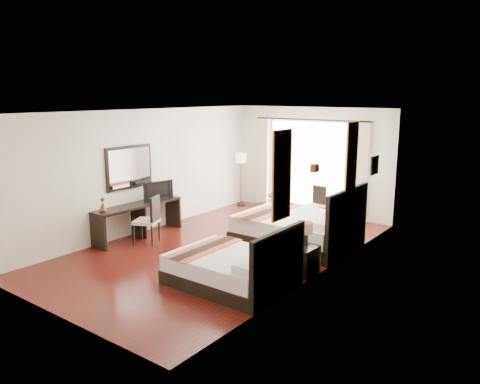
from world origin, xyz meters
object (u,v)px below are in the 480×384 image
Objects in this scene: nightstand at (303,260)px; window_chair at (315,212)px; bed_far at (299,229)px; bed_near at (234,268)px; table_lamp at (305,230)px; vase at (300,245)px; side_table at (278,206)px; fruit_bowl at (278,193)px; television at (157,190)px; floor_lamp at (241,161)px; console_desk at (139,220)px; desk_chair at (148,229)px.

window_chair is (-1.44, 3.15, 0.02)m from nightstand.
bed_near is at bearing -85.52° from bed_far.
table_lamp is at bearing 106.65° from nightstand.
vase is 0.16× the size of window_chair.
fruit_bowl is at bearing 141.78° from side_table.
bed_near is 2.52m from bed_far.
table_lamp is 0.34m from vase.
television is at bearing 157.04° from bed_near.
fruit_bowl is 1.05m from window_chair.
side_table is at bearing -19.79° from television.
bed_far is at bearing -34.29° from floor_lamp.
television is at bearing 175.83° from nightstand.
window_chair reaches higher than side_table.
window_chair is (-0.74, 4.25, -0.01)m from bed_near.
nightstand is 0.36m from vase.
table_lamp is 3.73m from side_table.
bed_far reaches higher than bed_near.
console_desk is at bearing -170.92° from television.
bed_near is at bearing 19.16° from window_chair.
bed_far is 15.82× the size of vase.
television is at bearing -120.96° from side_table.
bed_far is 10.06× the size of fruit_bowl.
vase is 0.10× the size of floor_lamp.
bed_near reaches higher than nightstand.
television is 3.19m from side_table.
bed_far is 3.79× the size of side_table.
side_table is (1.61, 2.68, -0.66)m from television.
television is 1.22× the size of side_table.
side_table is (1.60, -0.55, -0.96)m from floor_lamp.
table_lamp is at bearing 5.30° from console_desk.
television is (-3.99, 0.29, 0.72)m from nightstand.
television is 3.14m from fruit_bowl.
bed_far is 3.10× the size of television.
nightstand is 0.69× the size of television.
television is (-3.30, 1.40, 0.69)m from bed_near.
floor_lamp is at bearing 139.26° from table_lamp.
floor_lamp is 2.42× the size of side_table.
floor_lamp is (-3.10, 2.11, 0.92)m from bed_far.
bed_far reaches higher than nightstand.
window_chair reaches higher than vase.
television reaches higher than nightstand.
window_chair is at bearing 113.88° from vase.
bed_far is 5.65× the size of table_lamp.
table_lamp is (0.66, 1.22, 0.50)m from bed_near.
nightstand is (0.70, 1.11, -0.03)m from bed_near.
vase is 0.07× the size of console_desk.
television is 3.24m from floor_lamp.
bed_far is 3.22m from desk_chair.
bed_near is 4.32m from window_chair.
nightstand is at bearing -51.23° from side_table.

